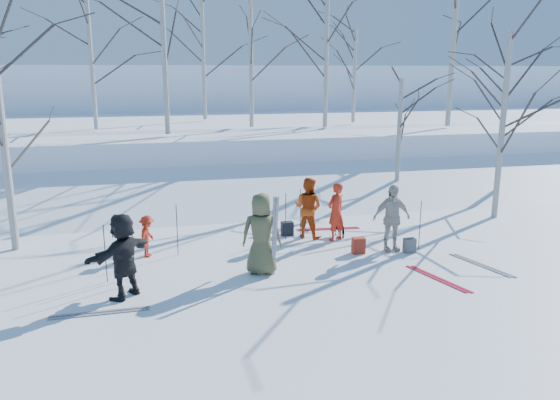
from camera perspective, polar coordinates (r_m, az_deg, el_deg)
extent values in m
plane|color=white|center=(13.46, 1.47, -6.83)|extent=(120.00, 120.00, 0.00)
cube|color=white|center=(19.99, -3.61, 0.32)|extent=(70.00, 9.49, 4.12)
cube|color=white|center=(29.62, -6.93, 6.16)|extent=(70.00, 18.00, 2.20)
cube|color=white|center=(50.39, -9.71, 10.12)|extent=(90.00, 30.00, 6.00)
imported|color=#4A4B2D|center=(12.65, -1.94, -3.55)|extent=(1.09, 0.88, 1.93)
imported|color=red|center=(15.28, 5.86, -1.21)|extent=(0.71, 0.64, 1.64)
imported|color=#B53E0D|center=(15.46, 2.95, -0.80)|extent=(1.07, 1.05, 1.74)
imported|color=red|center=(14.32, -13.69, -3.69)|extent=(0.58, 0.78, 1.08)
imported|color=beige|center=(14.56, 11.58, -1.86)|extent=(1.06, 0.48, 1.78)
imported|color=black|center=(11.81, -16.06, -5.62)|extent=(1.54, 1.60, 1.82)
imported|color=black|center=(15.75, 6.36, -2.92)|extent=(0.37, 0.64, 0.51)
cube|color=silver|center=(12.49, -0.68, -3.84)|extent=(0.10, 0.17, 1.90)
cube|color=silver|center=(12.51, -0.48, -3.81)|extent=(0.14, 0.23, 1.89)
cylinder|color=black|center=(14.24, -10.70, -3.09)|extent=(0.02, 0.02, 1.34)
cylinder|color=black|center=(15.31, 0.60, -1.70)|extent=(0.02, 0.02, 1.34)
cylinder|color=black|center=(12.95, -15.10, -4.99)|extent=(0.02, 0.02, 1.34)
cylinder|color=black|center=(12.82, -17.80, -5.36)|extent=(0.02, 0.02, 1.34)
cylinder|color=black|center=(14.87, 14.42, -2.58)|extent=(0.02, 0.02, 1.34)
cylinder|color=black|center=(15.80, 2.14, -1.23)|extent=(0.02, 0.02, 1.34)
cylinder|color=black|center=(12.42, -16.51, -5.87)|extent=(0.02, 0.02, 1.34)
cube|color=maroon|center=(14.39, 8.20, -4.73)|extent=(0.32, 0.22, 0.42)
cube|color=#505257|center=(14.72, 13.38, -4.64)|extent=(0.30, 0.20, 0.38)
cube|color=black|center=(15.80, 0.75, -2.99)|extent=(0.34, 0.24, 0.40)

